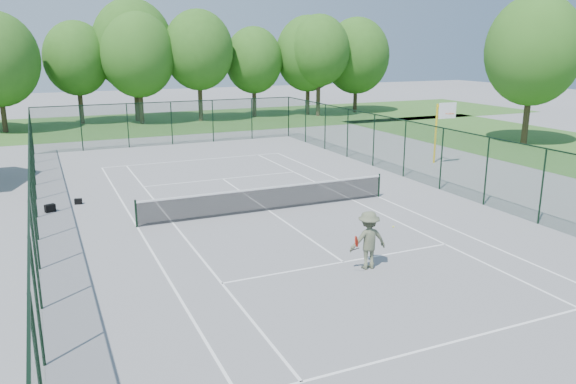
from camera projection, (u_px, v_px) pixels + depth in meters
name	position (u px, v px, depth m)	size (l,w,h in m)	color
ground	(269.00, 211.00, 23.82)	(140.00, 140.00, 0.00)	gray
grass_far	(142.00, 123.00, 50.31)	(80.00, 16.00, 0.01)	#3E6F2A
court_lines	(269.00, 211.00, 23.82)	(11.05, 23.85, 0.01)	white
tennis_net	(269.00, 198.00, 23.68)	(11.08, 0.08, 1.10)	black
fence_enclosure	(268.00, 175.00, 23.43)	(18.05, 36.05, 3.02)	#193A24
tree_line_far	(138.00, 55.00, 48.79)	(39.40, 6.40, 9.70)	#403320
basketball_goal	(442.00, 121.00, 32.47)	(1.20, 1.43, 3.65)	yellow
tree_side	(533.00, 51.00, 38.35)	(6.46, 6.46, 10.23)	#403320
sports_bag_a	(50.00, 208.00, 23.62)	(0.41, 0.24, 0.33)	black
sports_bag_b	(78.00, 201.00, 24.78)	(0.32, 0.19, 0.25)	black
tennis_player	(368.00, 240.00, 17.47)	(2.09, 0.95, 1.86)	#5A6047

